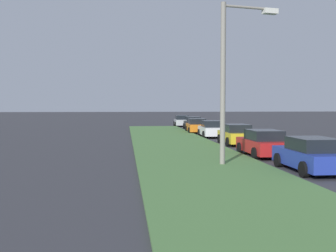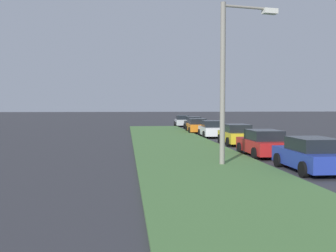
% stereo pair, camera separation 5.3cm
% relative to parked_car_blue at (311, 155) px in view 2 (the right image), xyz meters
% --- Properties ---
extents(grass_median, '(60.00, 6.00, 0.12)m').
position_rel_parked_car_blue_xyz_m(grass_median, '(5.10, 4.36, -0.66)').
color(grass_median, '#517F42').
rests_on(grass_median, ground).
extents(parked_car_blue, '(4.31, 2.03, 1.47)m').
position_rel_parked_car_blue_xyz_m(parked_car_blue, '(0.00, 0.00, 0.00)').
color(parked_car_blue, '#23389E').
rests_on(parked_car_blue, ground).
extents(parked_car_red, '(4.32, 2.05, 1.47)m').
position_rel_parked_car_blue_xyz_m(parked_car_red, '(5.22, 0.28, 0.00)').
color(parked_car_red, red).
rests_on(parked_car_red, ground).
extents(parked_car_yellow, '(4.34, 2.09, 1.47)m').
position_rel_parked_car_blue_xyz_m(parked_car_yellow, '(11.72, -0.02, 0.00)').
color(parked_car_yellow, gold).
rests_on(parked_car_yellow, ground).
extents(parked_car_white, '(4.36, 2.13, 1.47)m').
position_rel_parked_car_blue_xyz_m(parked_car_white, '(18.34, 0.33, 0.00)').
color(parked_car_white, silver).
rests_on(parked_car_white, ground).
extents(parked_car_orange, '(4.39, 2.19, 1.47)m').
position_rel_parked_car_blue_xyz_m(parked_car_orange, '(23.89, 0.66, 0.00)').
color(parked_car_orange, orange).
rests_on(parked_car_orange, ground).
extents(parked_car_black, '(4.40, 2.22, 1.47)m').
position_rel_parked_car_blue_xyz_m(parked_car_black, '(29.72, 0.08, 0.00)').
color(parked_car_black, black).
rests_on(parked_car_black, ground).
extents(parked_car_silver, '(4.39, 2.20, 1.47)m').
position_rel_parked_car_blue_xyz_m(parked_car_silver, '(36.22, 0.45, 0.00)').
color(parked_car_silver, '#B2B5BA').
rests_on(parked_car_silver, ground).
extents(streetlight, '(0.83, 2.85, 7.50)m').
position_rel_parked_car_blue_xyz_m(streetlight, '(1.86, 3.07, 3.67)').
color(streetlight, gray).
rests_on(streetlight, ground).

